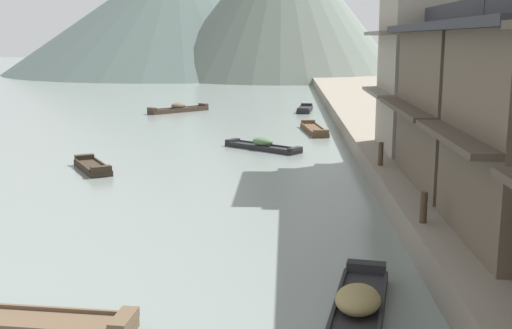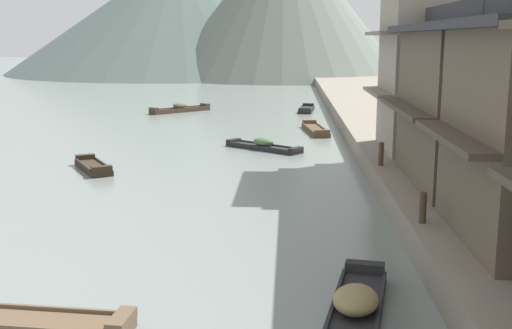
# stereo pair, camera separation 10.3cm
# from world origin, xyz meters

# --- Properties ---
(boat_moored_nearest) EXTENTS (4.30, 3.61, 0.67)m
(boat_moored_nearest) POSITION_xyz_m (1.70, 28.54, 0.23)
(boat_moored_nearest) COLOR #232326
(boat_moored_nearest) RESTS_ON ground
(boat_moored_second) EXTENTS (1.48, 4.24, 0.47)m
(boat_moored_second) POSITION_xyz_m (4.51, 47.22, 0.16)
(boat_moored_second) COLOR #232326
(boat_moored_second) RESTS_ON ground
(boat_moored_third) EXTENTS (1.68, 5.19, 0.49)m
(boat_moored_third) POSITION_xyz_m (4.76, 35.25, 0.16)
(boat_moored_third) COLOR brown
(boat_moored_third) RESTS_ON ground
(boat_moored_far) EXTENTS (2.02, 5.21, 0.79)m
(boat_moored_far) POSITION_xyz_m (4.48, 7.22, 0.27)
(boat_moored_far) COLOR #232326
(boat_moored_far) RESTS_ON ground
(boat_midriver_drifting) EXTENTS (4.56, 4.47, 0.79)m
(boat_midriver_drifting) POSITION_xyz_m (-5.80, 46.17, 0.26)
(boat_midriver_drifting) COLOR #423328
(boat_midriver_drifting) RESTS_ON ground
(boat_midriver_upstream) EXTENTS (2.57, 3.47, 0.48)m
(boat_midriver_upstream) POSITION_xyz_m (-5.82, 22.64, 0.16)
(boat_midriver_upstream) COLOR #33281E
(boat_midriver_upstream) RESTS_ON ground
(boat_upstream_distant) EXTENTS (4.89, 1.47, 0.46)m
(boat_upstream_distant) POSITION_xyz_m (-2.49, 6.58, 0.15)
(boat_upstream_distant) COLOR brown
(boat_upstream_distant) RESTS_ON ground
(house_waterfront_tall) EXTENTS (6.12, 7.72, 6.14)m
(house_waterfront_tall) POSITION_xyz_m (9.86, 16.85, 3.92)
(house_waterfront_tall) COLOR brown
(house_waterfront_tall) RESTS_ON riverbank_right
(house_waterfront_narrow) EXTENTS (6.66, 6.12, 8.74)m
(house_waterfront_narrow) POSITION_xyz_m (10.12, 23.70, 5.23)
(house_waterfront_narrow) COLOR gray
(house_waterfront_narrow) RESTS_ON riverbank_right
(mooring_post_dock_mid) EXTENTS (0.20, 0.20, 0.86)m
(mooring_post_dock_mid) POSITION_xyz_m (6.73, 11.69, 1.35)
(mooring_post_dock_mid) COLOR #473828
(mooring_post_dock_mid) RESTS_ON riverbank_right
(mooring_post_dock_far) EXTENTS (0.20, 0.20, 0.93)m
(mooring_post_dock_far) POSITION_xyz_m (6.73, 19.79, 1.38)
(mooring_post_dock_far) COLOR #473828
(mooring_post_dock_far) RESTS_ON riverbank_right
(hill_far_west) EXTENTS (45.79, 45.79, 20.37)m
(hill_far_west) POSITION_xyz_m (-5.81, 130.40, 10.19)
(hill_far_west) COLOR #5B6B5B
(hill_far_west) RESTS_ON ground
(hill_far_centre) EXTENTS (37.30, 37.30, 23.36)m
(hill_far_centre) POSITION_xyz_m (2.15, 95.10, 11.68)
(hill_far_centre) COLOR slate
(hill_far_centre) RESTS_ON ground
(hill_far_east) EXTENTS (59.27, 59.27, 20.30)m
(hill_far_east) POSITION_xyz_m (-16.24, 108.51, 10.15)
(hill_far_east) COLOR #4C5B56
(hill_far_east) RESTS_ON ground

